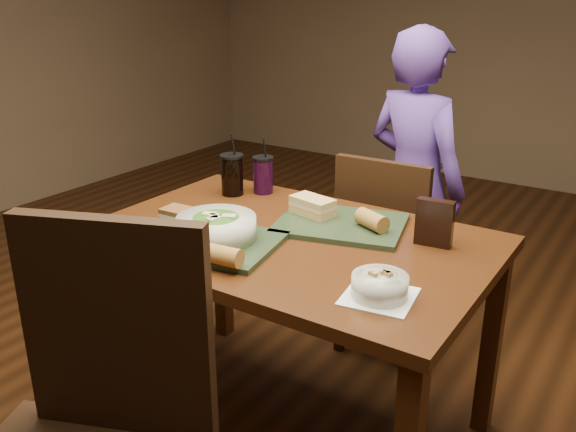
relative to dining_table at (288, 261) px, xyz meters
The scene contains 16 objects.
ground 0.66m from the dining_table, ahead, with size 6.00×6.00×0.00m, color #381C0B.
dining_table is the anchor object (origin of this frame).
chair_near 0.86m from the dining_table, 88.93° to the right, with size 0.59×0.61×1.05m.
chair_far 0.65m from the dining_table, 82.25° to the left, with size 0.40×0.40×0.90m.
diner 0.94m from the dining_table, 86.33° to the left, with size 0.50×0.33×1.38m, color #553491.
tray_near 0.27m from the dining_table, 130.50° to the right, with size 0.42×0.32×0.02m, color #24331E.
tray_far 0.22m from the dining_table, 58.37° to the left, with size 0.42×0.32×0.02m, color #24331E.
salad_bowl 0.28m from the dining_table, 130.53° to the right, with size 0.25×0.25×0.08m.
soup_bowl 0.50m from the dining_table, 27.20° to the right, with size 0.20×0.20×0.07m.
sandwich_near 0.39m from the dining_table, 156.35° to the right, with size 0.12×0.09×0.06m.
sandwich_far 0.23m from the dining_table, 94.73° to the left, with size 0.17×0.11×0.06m.
baguette_near 0.35m from the dining_table, 92.35° to the right, with size 0.06×0.06×0.11m, color #AD7533.
baguette_far 0.31m from the dining_table, 37.80° to the left, with size 0.06×0.06×0.12m, color #AD7533.
cup_cola 0.52m from the dining_table, 149.92° to the left, with size 0.09×0.09×0.25m.
cup_berry 0.50m from the dining_table, 135.45° to the left, with size 0.08×0.08×0.23m.
chip_bag 0.49m from the dining_table, 23.93° to the left, with size 0.12×0.04×0.15m, color black.
Camera 1 is at (1.01, -1.54, 1.51)m, focal length 38.00 mm.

